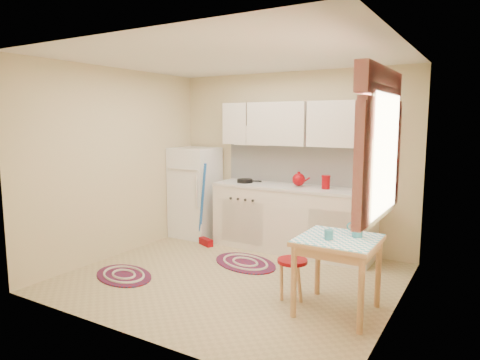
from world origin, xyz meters
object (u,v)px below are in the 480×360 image
at_px(base_cabinets, 292,220).
at_px(fridge, 195,192).
at_px(table, 337,275).
at_px(stool, 292,279).

bearing_deg(base_cabinets, fridge, -178.24).
distance_m(fridge, table, 3.19).
height_order(fridge, base_cabinets, fridge).
bearing_deg(table, base_cabinets, 126.80).
distance_m(base_cabinets, stool, 1.67).
relative_size(base_cabinets, stool, 5.36).
bearing_deg(base_cabinets, table, -53.20).
bearing_deg(stool, fridge, 147.78).
relative_size(base_cabinets, table, 3.12).
xyz_separation_m(fridge, stool, (2.31, -1.46, -0.49)).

